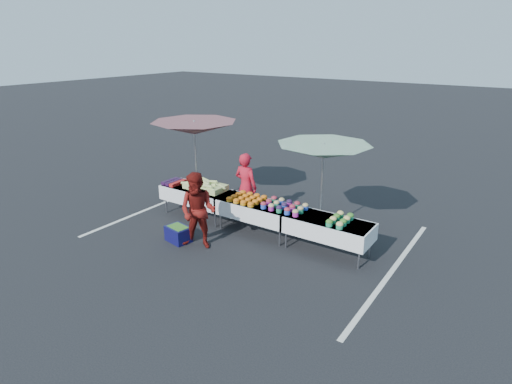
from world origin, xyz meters
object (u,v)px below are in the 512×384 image
Objects in this scene: table_right at (328,227)px; table_left at (197,194)px; umbrella_right at (324,152)px; table_center at (256,209)px; customer at (198,211)px; umbrella_left at (194,129)px; storage_bin at (178,234)px; vendor at (246,186)px.

table_left is at bearing 180.00° from table_right.
table_center is at bearing -147.29° from umbrella_right.
customer is 2.92m from umbrella_left.
customer is 2.77× the size of storage_bin.
table_left is 1.79m from customer.
customer is at bearing -47.82° from umbrella_left.
vendor is 2.79× the size of storage_bin.
table_left is at bearing 180.00° from table_center.
storage_bin is at bearing 77.94° from vendor.
umbrella_left reaches higher than storage_bin.
umbrella_right reaches higher than table_center.
vendor is 2.24m from umbrella_right.
table_left is 3.09× the size of storage_bin.
table_center is 2.01m from umbrella_right.
table_left is 1.00× the size of table_center.
table_right is 3.09× the size of storage_bin.
vendor is at bearing -173.44° from umbrella_right.
customer is (1.20, -1.30, 0.25)m from table_left.
umbrella_left reaches higher than customer.
table_right is at bearing -55.28° from umbrella_right.
vendor is at bearing 74.52° from customer.
umbrella_left is (-2.38, 0.66, 1.50)m from table_center.
vendor reaches higher than table_right.
table_right is 2.74m from customer.
customer reaches higher than table_right.
table_left is 0.73× the size of umbrella_right.
customer is at bearing 94.57° from vendor.
umbrella_right is 3.69m from storage_bin.
umbrella_right is (1.85, 2.10, 1.11)m from customer.
table_left is 1.00× the size of table_right.
umbrella_right is at bearing 52.29° from storage_bin.
storage_bin is at bearing -155.48° from table_right.
umbrella_right reaches higher than table_right.
table_center is 1.80m from table_right.
umbrella_right is (1.94, 0.22, 1.10)m from vendor.
umbrella_left is at bearing 131.52° from storage_bin.
table_center is at bearing 59.74° from storage_bin.
customer is at bearing -114.87° from table_center.
table_left and table_right have the same top height.
vendor is 2.09m from umbrella_left.
table_center is at bearing 180.00° from table_right.
table_left is at bearing -165.28° from umbrella_right.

